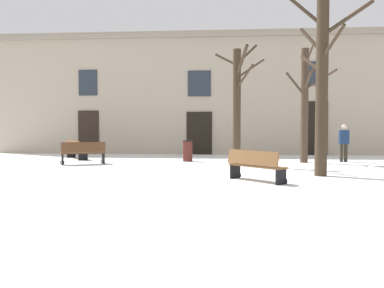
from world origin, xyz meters
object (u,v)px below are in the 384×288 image
(tree_foreground, at_px, (237,102))
(person_near_bench, at_px, (344,141))
(bench_far_corner, at_px, (75,149))
(litter_bin, at_px, (188,151))
(bench_back_to_back_left, at_px, (83,153))
(bench_back_to_back_right, at_px, (255,165))
(tree_near_facade, at_px, (322,81))
(tree_right_of_center, at_px, (305,100))

(tree_foreground, bearing_deg, person_near_bench, 23.83)
(bench_far_corner, height_order, person_near_bench, person_near_bench)
(litter_bin, relative_size, bench_back_to_back_left, 0.51)
(bench_back_to_back_left, relative_size, bench_far_corner, 0.99)
(litter_bin, xyz_separation_m, bench_back_to_back_right, (2.45, -5.98, 0.00))
(tree_near_facade, xyz_separation_m, tree_foreground, (-2.47, 2.83, -0.47))
(tree_right_of_center, distance_m, bench_back_to_back_left, 9.19)
(person_near_bench, bearing_deg, bench_back_to_back_right, -125.79)
(tree_near_facade, bearing_deg, person_near_bench, 67.31)
(bench_far_corner, xyz_separation_m, person_near_bench, (11.72, -0.47, 0.42))
(bench_back_to_back_right, xyz_separation_m, person_near_bench, (4.09, 6.26, 0.41))
(bench_back_to_back_right, bearing_deg, tree_right_of_center, -67.36)
(bench_back_to_back_right, distance_m, person_near_bench, 7.49)
(tree_near_facade, bearing_deg, litter_bin, 134.98)
(bench_back_to_back_left, xyz_separation_m, bench_back_to_back_right, (6.41, -4.30, -0.01))
(tree_near_facade, bearing_deg, tree_right_of_center, 85.74)
(tree_foreground, relative_size, bench_back_to_back_left, 2.68)
(tree_near_facade, relative_size, bench_back_to_back_left, 3.33)
(tree_right_of_center, bearing_deg, tree_foreground, -150.92)
(bench_back_to_back_right, bearing_deg, bench_far_corner, 3.69)
(tree_right_of_center, xyz_separation_m, bench_back_to_back_left, (-8.81, -1.53, -2.10))
(tree_right_of_center, bearing_deg, litter_bin, 178.29)
(bench_back_to_back_left, height_order, bench_back_to_back_right, bench_back_to_back_left)
(bench_far_corner, bearing_deg, litter_bin, -135.71)
(tree_near_facade, relative_size, bench_back_to_back_right, 3.66)
(tree_foreground, relative_size, bench_back_to_back_right, 2.95)
(person_near_bench, bearing_deg, bench_back_to_back_left, -172.03)
(tree_right_of_center, xyz_separation_m, person_near_bench, (1.69, 0.42, -1.69))
(litter_bin, height_order, bench_back_to_back_right, litter_bin)
(bench_far_corner, bearing_deg, tree_near_facade, -156.04)
(bench_back_to_back_left, height_order, bench_far_corner, bench_back_to_back_left)
(bench_back_to_back_left, relative_size, person_near_bench, 1.11)
(tree_right_of_center, bearing_deg, bench_back_to_back_left, -170.14)
(litter_bin, distance_m, person_near_bench, 6.56)
(tree_near_facade, height_order, bench_far_corner, tree_near_facade)
(tree_foreground, height_order, person_near_bench, tree_foreground)
(tree_near_facade, xyz_separation_m, tree_right_of_center, (0.33, 4.39, -0.33))
(litter_bin, bearing_deg, bench_back_to_back_left, -157.05)
(tree_near_facade, height_order, bench_back_to_back_left, tree_near_facade)
(tree_right_of_center, xyz_separation_m, bench_far_corner, (-10.04, 0.89, -2.11))
(tree_right_of_center, height_order, bench_back_to_back_left, tree_right_of_center)
(bench_back_to_back_right, height_order, person_near_bench, person_near_bench)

